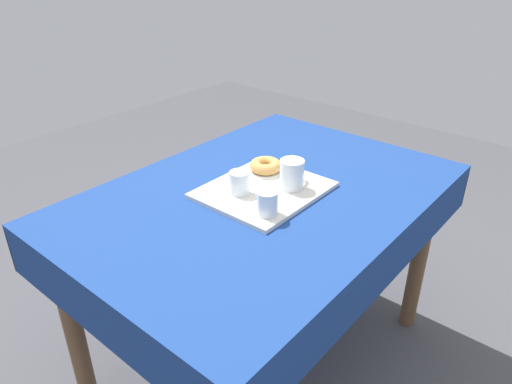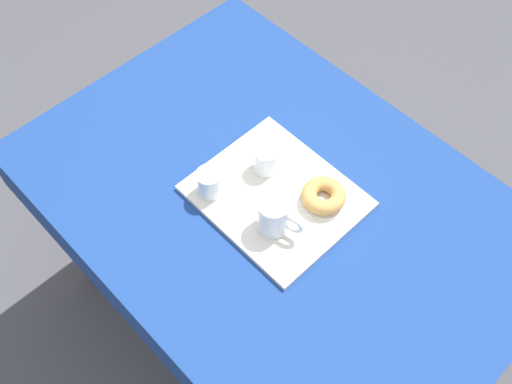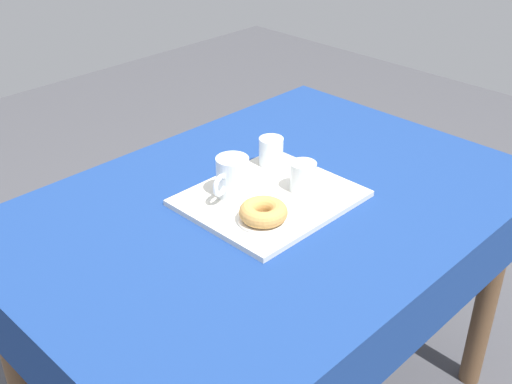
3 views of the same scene
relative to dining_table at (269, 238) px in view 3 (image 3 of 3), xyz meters
name	(u,v)px [view 3 (image 3 of 3)]	position (x,y,z in m)	size (l,w,h in m)	color
dining_table	(269,238)	(0.00, 0.00, 0.00)	(1.31, 0.92, 0.76)	navy
serving_tray	(270,199)	(0.00, 0.00, 0.12)	(0.39, 0.34, 0.01)	silver
tea_mug_left	(232,178)	(0.06, -0.07, 0.17)	(0.12, 0.08, 0.10)	white
water_glass_near	(303,178)	(-0.08, 0.04, 0.16)	(0.06, 0.06, 0.08)	white
water_glass_far	(271,153)	(-0.12, -0.11, 0.16)	(0.06, 0.06, 0.08)	white
donut_plate_left	(263,220)	(0.10, 0.07, 0.13)	(0.12, 0.12, 0.01)	white
sugar_donut_left	(263,212)	(0.10, 0.07, 0.15)	(0.11, 0.11, 0.04)	tan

